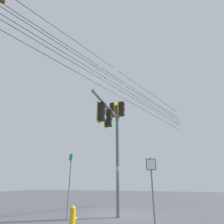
{
  "coord_description": "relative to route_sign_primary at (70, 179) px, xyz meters",
  "views": [
    {
      "loc": [
        2.99,
        -11.16,
        1.68
      ],
      "look_at": [
        -0.01,
        -1.95,
        5.41
      ],
      "focal_mm": 29.38,
      "sensor_mm": 36.0,
      "label": 1
    }
  ],
  "objects": [
    {
      "name": "ground_plane",
      "position": [
        2.09,
        2.47,
        -1.85
      ],
      "size": [
        60.0,
        60.0,
        0.0
      ],
      "primitive_type": "plane",
      "color": "#47474C"
    },
    {
      "name": "route_sign_primary",
      "position": [
        0.0,
        0.0,
        0.0
      ],
      "size": [
        0.12,
        0.38,
        3.1
      ],
      "color": "slate",
      "rests_on": "ground"
    },
    {
      "name": "route_sign_secondary",
      "position": [
        4.22,
        -1.12,
        -0.21
      ],
      "size": [
        0.38,
        0.15,
        2.6
      ],
      "color": "slate",
      "rests_on": "ground"
    },
    {
      "name": "signal_mast_assembly",
      "position": [
        2.07,
        0.8,
        2.78
      ],
      "size": [
        0.96,
        3.98,
        6.48
      ],
      "color": "slate",
      "rests_on": "ground"
    },
    {
      "name": "overhead_wire_span",
      "position": [
        2.41,
        2.3,
        6.0
      ],
      "size": [
        7.44,
        16.18,
        2.69
      ],
      "color": "black"
    },
    {
      "name": "fire_hydrant",
      "position": [
        1.08,
        -1.41,
        -1.45
      ],
      "size": [
        0.26,
        0.29,
        0.81
      ],
      "color": "yellow",
      "rests_on": "ground"
    }
  ]
}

